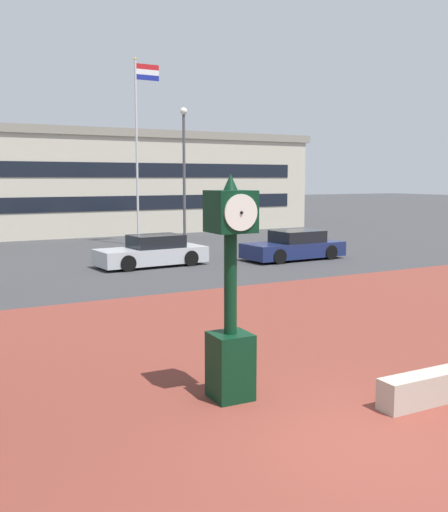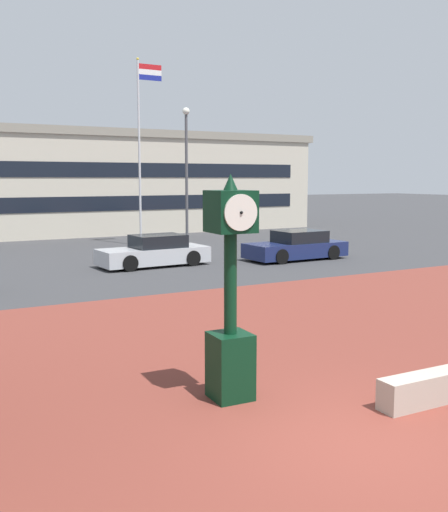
{
  "view_description": "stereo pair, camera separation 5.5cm",
  "coord_description": "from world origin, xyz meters",
  "px_view_note": "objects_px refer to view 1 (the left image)",
  "views": [
    {
      "loc": [
        -5.45,
        -5.73,
        3.57
      ],
      "look_at": [
        -0.87,
        2.51,
        2.34
      ],
      "focal_mm": 41.55,
      "sensor_mm": 36.0,
      "label": 1
    },
    {
      "loc": [
        -5.4,
        -5.75,
        3.57
      ],
      "look_at": [
        -0.87,
        2.51,
        2.34
      ],
      "focal_mm": 41.55,
      "sensor_mm": 36.0,
      "label": 2
    }
  ],
  "objects_px": {
    "street_clock": "(230,299)",
    "street_lamp_post": "(184,164)",
    "car_street_distant": "(152,252)",
    "civic_building": "(67,182)",
    "car_street_mid": "(294,246)",
    "flagpole_primary": "(138,141)"
  },
  "relations": [
    {
      "from": "car_street_mid",
      "to": "civic_building",
      "type": "height_order",
      "value": "civic_building"
    },
    {
      "from": "street_clock",
      "to": "civic_building",
      "type": "bearing_deg",
      "value": 82.16
    },
    {
      "from": "street_clock",
      "to": "street_lamp_post",
      "type": "bearing_deg",
      "value": 69.03
    },
    {
      "from": "car_street_distant",
      "to": "street_lamp_post",
      "type": "distance_m",
      "value": 6.82
    },
    {
      "from": "street_clock",
      "to": "street_lamp_post",
      "type": "distance_m",
      "value": 20.66
    },
    {
      "from": "flagpole_primary",
      "to": "civic_building",
      "type": "bearing_deg",
      "value": 94.1
    },
    {
      "from": "car_street_distant",
      "to": "civic_building",
      "type": "relative_size",
      "value": 0.14
    },
    {
      "from": "car_street_mid",
      "to": "street_lamp_post",
      "type": "xyz_separation_m",
      "value": [
        -2.7,
        5.63,
        3.69
      ]
    },
    {
      "from": "car_street_mid",
      "to": "flagpole_primary",
      "type": "height_order",
      "value": "flagpole_primary"
    },
    {
      "from": "flagpole_primary",
      "to": "street_clock",
      "type": "bearing_deg",
      "value": -107.44
    },
    {
      "from": "car_street_distant",
      "to": "street_lamp_post",
      "type": "xyz_separation_m",
      "value": [
        3.58,
        4.48,
        3.69
      ]
    },
    {
      "from": "street_lamp_post",
      "to": "street_clock",
      "type": "bearing_deg",
      "value": -113.25
    },
    {
      "from": "car_street_mid",
      "to": "civic_building",
      "type": "distance_m",
      "value": 21.1
    },
    {
      "from": "car_street_distant",
      "to": "flagpole_primary",
      "type": "distance_m",
      "value": 9.23
    },
    {
      "from": "car_street_distant",
      "to": "car_street_mid",
      "type": "bearing_deg",
      "value": -103.76
    },
    {
      "from": "street_lamp_post",
      "to": "civic_building",
      "type": "bearing_deg",
      "value": 98.09
    },
    {
      "from": "civic_building",
      "to": "street_lamp_post",
      "type": "bearing_deg",
      "value": -81.91
    },
    {
      "from": "civic_building",
      "to": "street_lamp_post",
      "type": "relative_size",
      "value": 4.59
    },
    {
      "from": "car_street_mid",
      "to": "car_street_distant",
      "type": "bearing_deg",
      "value": 77.66
    },
    {
      "from": "street_clock",
      "to": "flagpole_primary",
      "type": "bearing_deg",
      "value": 74.85
    },
    {
      "from": "car_street_mid",
      "to": "car_street_distant",
      "type": "xyz_separation_m",
      "value": [
        -6.28,
        1.16,
        -0.0
      ]
    },
    {
      "from": "car_street_distant",
      "to": "civic_building",
      "type": "bearing_deg",
      "value": -7.76
    }
  ]
}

